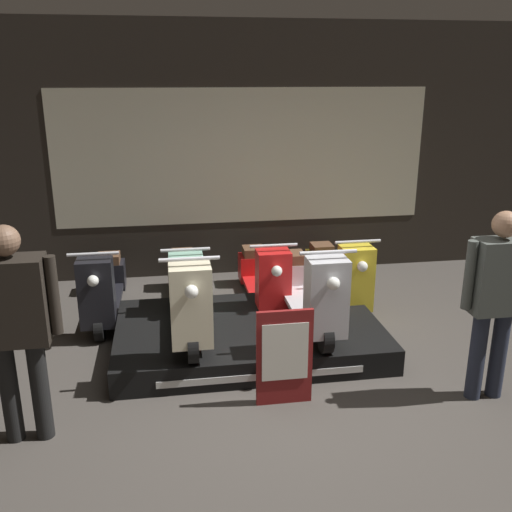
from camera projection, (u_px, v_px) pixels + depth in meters
The scene contains 12 objects.
ground_plane at pixel (299, 402), 4.66m from camera, with size 30.00×30.00×0.00m, color #423D38.
shop_wall_back at pixel (243, 153), 7.28m from camera, with size 8.64×0.09×3.20m.
display_platform at pixel (249, 335), 5.58m from camera, with size 2.55×1.59×0.25m.
scooter_display_left at pixel (189, 298), 5.26m from camera, with size 0.49×1.74×0.93m.
scooter_display_right at pixel (309, 291), 5.43m from camera, with size 0.49×1.74×0.93m.
scooter_backrow_0 at pixel (103, 288), 6.20m from camera, with size 0.49×1.74×0.93m.
scooter_backrow_1 at pixel (185, 283), 6.34m from camera, with size 0.49×1.74×0.93m.
scooter_backrow_2 at pixel (264, 279), 6.47m from camera, with size 0.49×1.74×0.93m.
scooter_backrow_3 at pixel (339, 275), 6.60m from camera, with size 0.49×1.74×0.93m.
person_left_browsing at pixel (15, 317), 3.93m from camera, with size 0.63×0.26×1.62m.
person_right_browsing at pixel (496, 293), 4.48m from camera, with size 0.58×0.23×1.58m.
price_sign_board at pixel (284, 357), 4.54m from camera, with size 0.45×0.04×0.82m.
Camera 1 is at (-0.99, -3.96, 2.57)m, focal length 40.00 mm.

